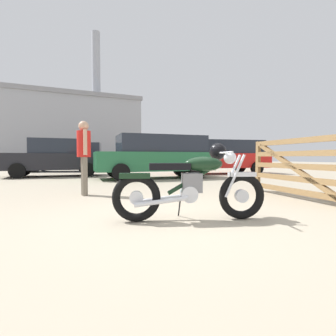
{
  "coord_description": "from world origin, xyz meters",
  "views": [
    {
      "loc": [
        -1.28,
        -3.26,
        0.85
      ],
      "look_at": [
        -0.06,
        0.32,
        0.69
      ],
      "focal_mm": 27.42,
      "sensor_mm": 36.0,
      "label": 1
    }
  ],
  "objects_px": {
    "vintage_motorcycle": "(194,184)",
    "blue_hatchback_right": "(55,158)",
    "pale_sedan_back": "(68,156)",
    "bystander": "(84,150)",
    "white_estate_far": "(157,155)",
    "timber_gate": "(303,165)",
    "red_hatchback_near": "(224,156)"
  },
  "relations": [
    {
      "from": "timber_gate",
      "to": "blue_hatchback_right",
      "type": "xyz_separation_m",
      "value": [
        -5.29,
        8.65,
        0.13
      ]
    },
    {
      "from": "vintage_motorcycle",
      "to": "blue_hatchback_right",
      "type": "distance_m",
      "value": 9.78
    },
    {
      "from": "pale_sedan_back",
      "to": "red_hatchback_near",
      "type": "bearing_deg",
      "value": 156.27
    },
    {
      "from": "bystander",
      "to": "white_estate_far",
      "type": "xyz_separation_m",
      "value": [
        2.89,
        4.05,
        -0.08
      ]
    },
    {
      "from": "bystander",
      "to": "blue_hatchback_right",
      "type": "xyz_separation_m",
      "value": [
        -1.18,
        6.57,
        -0.18
      ]
    },
    {
      "from": "bystander",
      "to": "white_estate_far",
      "type": "distance_m",
      "value": 4.97
    },
    {
      "from": "vintage_motorcycle",
      "to": "blue_hatchback_right",
      "type": "relative_size",
      "value": 0.48
    },
    {
      "from": "red_hatchback_near",
      "to": "blue_hatchback_right",
      "type": "xyz_separation_m",
      "value": [
        -8.29,
        0.75,
        -0.1
      ]
    },
    {
      "from": "pale_sedan_back",
      "to": "blue_hatchback_right",
      "type": "xyz_separation_m",
      "value": [
        -0.36,
        -4.12,
        -0.1
      ]
    },
    {
      "from": "blue_hatchback_right",
      "to": "white_estate_far",
      "type": "height_order",
      "value": "white_estate_far"
    },
    {
      "from": "red_hatchback_near",
      "to": "pale_sedan_back",
      "type": "distance_m",
      "value": 9.3
    },
    {
      "from": "pale_sedan_back",
      "to": "white_estate_far",
      "type": "bearing_deg",
      "value": 126.93
    },
    {
      "from": "vintage_motorcycle",
      "to": "pale_sedan_back",
      "type": "bearing_deg",
      "value": 111.94
    },
    {
      "from": "blue_hatchback_right",
      "to": "white_estate_far",
      "type": "distance_m",
      "value": 4.79
    },
    {
      "from": "blue_hatchback_right",
      "to": "white_estate_far",
      "type": "xyz_separation_m",
      "value": [
        4.06,
        -2.53,
        0.1
      ]
    },
    {
      "from": "bystander",
      "to": "red_hatchback_near",
      "type": "height_order",
      "value": "red_hatchback_near"
    },
    {
      "from": "bystander",
      "to": "pale_sedan_back",
      "type": "distance_m",
      "value": 10.72
    },
    {
      "from": "vintage_motorcycle",
      "to": "pale_sedan_back",
      "type": "distance_m",
      "value": 13.73
    },
    {
      "from": "pale_sedan_back",
      "to": "blue_hatchback_right",
      "type": "distance_m",
      "value": 4.14
    },
    {
      "from": "bystander",
      "to": "blue_hatchback_right",
      "type": "relative_size",
      "value": 0.39
    },
    {
      "from": "bystander",
      "to": "timber_gate",
      "type": "bearing_deg",
      "value": 144.95
    },
    {
      "from": "white_estate_far",
      "to": "bystander",
      "type": "bearing_deg",
      "value": 53.87
    },
    {
      "from": "pale_sedan_back",
      "to": "bystander",
      "type": "bearing_deg",
      "value": 102.17
    },
    {
      "from": "white_estate_far",
      "to": "pale_sedan_back",
      "type": "bearing_deg",
      "value": -61.52
    },
    {
      "from": "white_estate_far",
      "to": "vintage_motorcycle",
      "type": "bearing_deg",
      "value": 77.05
    },
    {
      "from": "timber_gate",
      "to": "red_hatchback_near",
      "type": "relative_size",
      "value": 0.52
    },
    {
      "from": "vintage_motorcycle",
      "to": "pale_sedan_back",
      "type": "height_order",
      "value": "pale_sedan_back"
    },
    {
      "from": "bystander",
      "to": "white_estate_far",
      "type": "relative_size",
      "value": 0.35
    },
    {
      "from": "vintage_motorcycle",
      "to": "timber_gate",
      "type": "relative_size",
      "value": 0.81
    },
    {
      "from": "pale_sedan_back",
      "to": "vintage_motorcycle",
      "type": "bearing_deg",
      "value": 107.01
    },
    {
      "from": "pale_sedan_back",
      "to": "white_estate_far",
      "type": "height_order",
      "value": "same"
    },
    {
      "from": "vintage_motorcycle",
      "to": "blue_hatchback_right",
      "type": "height_order",
      "value": "blue_hatchback_right"
    }
  ]
}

